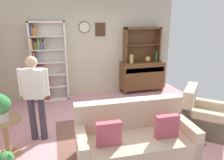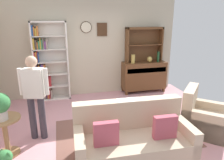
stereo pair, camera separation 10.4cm
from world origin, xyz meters
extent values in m
cube|color=#C68C93|center=(0.00, 0.00, -0.01)|extent=(5.40, 4.60, 0.02)
cube|color=#BCB299|center=(0.00, 2.13, 1.40)|extent=(5.00, 0.06, 2.80)
cylinder|color=beige|center=(-0.14, 2.08, 1.93)|extent=(0.28, 0.03, 0.28)
torus|color=#382314|center=(-0.14, 2.08, 1.93)|extent=(0.31, 0.02, 0.31)
cube|color=#422816|center=(0.30, 2.08, 1.86)|extent=(0.28, 0.03, 0.36)
cube|color=brown|center=(0.20, -0.30, 0.00)|extent=(2.57, 1.64, 0.01)
cube|color=silver|center=(-1.56, 1.93, 1.05)|extent=(0.04, 0.30, 2.10)
cube|color=silver|center=(-0.70, 1.93, 1.05)|extent=(0.04, 0.30, 2.10)
cube|color=silver|center=(-1.13, 1.93, 2.08)|extent=(0.90, 0.30, 0.04)
cube|color=silver|center=(-1.13, 1.93, 0.02)|extent=(0.90, 0.30, 0.04)
cube|color=silver|center=(-1.13, 2.07, 1.05)|extent=(0.90, 0.01, 2.10)
cube|color=silver|center=(-1.13, 1.93, 0.38)|extent=(0.86, 0.30, 0.02)
cube|color=#723F7F|center=(-1.53, 1.91, 0.18)|extent=(0.02, 0.23, 0.25)
cube|color=gold|center=(-1.50, 1.91, 0.19)|extent=(0.03, 0.19, 0.28)
cube|color=#723F7F|center=(-1.45, 1.91, 0.15)|extent=(0.03, 0.18, 0.20)
cube|color=#3F3833|center=(-1.41, 1.91, 0.17)|extent=(0.04, 0.22, 0.25)
cube|color=gray|center=(-1.36, 1.91, 0.15)|extent=(0.04, 0.24, 0.19)
cube|color=#723F7F|center=(-1.31, 1.91, 0.15)|extent=(0.03, 0.13, 0.20)
cube|color=#CC7233|center=(-1.28, 1.91, 0.15)|extent=(0.03, 0.20, 0.19)
cube|color=#B22D33|center=(-1.24, 1.91, 0.16)|extent=(0.04, 0.24, 0.23)
cube|color=gray|center=(-1.19, 1.91, 0.16)|extent=(0.04, 0.22, 0.23)
cube|color=silver|center=(-1.13, 1.93, 0.71)|extent=(0.86, 0.30, 0.02)
cube|color=#723F7F|center=(-1.52, 1.91, 0.49)|extent=(0.03, 0.14, 0.21)
cube|color=gold|center=(-1.49, 1.91, 0.53)|extent=(0.04, 0.19, 0.29)
cube|color=#723F7F|center=(-1.45, 1.91, 0.50)|extent=(0.02, 0.12, 0.23)
cube|color=#337247|center=(-1.41, 1.91, 0.48)|extent=(0.04, 0.17, 0.19)
cube|color=#3F3833|center=(-1.37, 1.91, 0.53)|extent=(0.03, 0.19, 0.29)
cube|color=#3F3833|center=(-1.32, 1.91, 0.52)|extent=(0.04, 0.22, 0.27)
cube|color=gray|center=(-1.27, 1.91, 0.50)|extent=(0.04, 0.16, 0.22)
cube|color=#B22D33|center=(-1.23, 1.91, 0.52)|extent=(0.04, 0.13, 0.27)
cube|color=#B22D33|center=(-1.19, 1.91, 0.53)|extent=(0.03, 0.16, 0.29)
cube|color=silver|center=(-1.13, 1.93, 1.05)|extent=(0.86, 0.30, 0.02)
cube|color=#723F7F|center=(-1.52, 1.91, 0.87)|extent=(0.03, 0.12, 0.29)
cube|color=#3F3833|center=(-1.49, 1.91, 0.84)|extent=(0.02, 0.24, 0.23)
cube|color=#CC7233|center=(-1.45, 1.91, 0.85)|extent=(0.04, 0.22, 0.26)
cube|color=#284C8C|center=(-1.40, 1.91, 0.85)|extent=(0.03, 0.17, 0.26)
cube|color=#723F7F|center=(-1.36, 1.91, 0.86)|extent=(0.04, 0.21, 0.28)
cube|color=#CC7233|center=(-1.31, 1.91, 0.85)|extent=(0.04, 0.21, 0.26)
cube|color=silver|center=(-1.13, 1.93, 1.39)|extent=(0.86, 0.30, 0.02)
cube|color=#B22D33|center=(-1.52, 1.91, 1.19)|extent=(0.03, 0.24, 0.26)
cube|color=gold|center=(-1.49, 1.91, 1.19)|extent=(0.02, 0.20, 0.27)
cube|color=#B22D33|center=(-1.46, 1.91, 1.21)|extent=(0.02, 0.15, 0.29)
cube|color=#284C8C|center=(-1.44, 1.91, 1.18)|extent=(0.02, 0.21, 0.24)
cube|color=silver|center=(-1.13, 1.93, 1.72)|extent=(0.86, 0.30, 0.02)
cube|color=gold|center=(-1.52, 1.91, 1.54)|extent=(0.04, 0.20, 0.28)
cube|color=#3F3833|center=(-1.47, 1.91, 1.52)|extent=(0.04, 0.16, 0.24)
cube|color=#CC7233|center=(-1.43, 1.91, 1.49)|extent=(0.02, 0.16, 0.19)
cube|color=#337247|center=(-1.39, 1.91, 1.51)|extent=(0.03, 0.17, 0.22)
cube|color=gold|center=(-1.36, 1.91, 1.54)|extent=(0.03, 0.17, 0.29)
cube|color=#337247|center=(-1.32, 1.91, 1.52)|extent=(0.03, 0.18, 0.24)
cube|color=gray|center=(-1.28, 1.91, 1.54)|extent=(0.02, 0.16, 0.28)
cube|color=#723F7F|center=(-1.24, 1.91, 1.50)|extent=(0.04, 0.17, 0.20)
cube|color=gray|center=(-1.20, 1.91, 1.52)|extent=(0.04, 0.19, 0.26)
cube|color=#284C8C|center=(-1.52, 1.91, 1.87)|extent=(0.04, 0.18, 0.27)
cube|color=#CC7233|center=(-1.48, 1.91, 1.85)|extent=(0.02, 0.19, 0.23)
cube|color=gold|center=(-1.44, 1.91, 1.83)|extent=(0.04, 0.18, 0.19)
cube|color=#CC7233|center=(-1.40, 1.91, 1.86)|extent=(0.03, 0.20, 0.25)
cube|color=brown|center=(1.52, 1.86, 0.51)|extent=(1.30, 0.45, 0.82)
cube|color=brown|center=(0.92, 1.69, 0.05)|extent=(0.06, 0.06, 0.10)
cube|color=brown|center=(2.12, 1.69, 0.05)|extent=(0.06, 0.06, 0.10)
cube|color=brown|center=(0.92, 2.04, 0.05)|extent=(0.06, 0.06, 0.10)
cube|color=brown|center=(2.12, 2.04, 0.05)|extent=(0.06, 0.06, 0.10)
cube|color=#492C18|center=(1.52, 1.64, 0.71)|extent=(1.20, 0.01, 0.14)
cube|color=brown|center=(0.99, 1.94, 1.42)|extent=(0.04, 0.26, 1.00)
cube|color=brown|center=(2.05, 1.94, 1.42)|extent=(0.04, 0.26, 1.00)
cube|color=brown|center=(1.52, 1.94, 1.89)|extent=(1.10, 0.26, 0.06)
cube|color=brown|center=(1.52, 1.94, 1.42)|extent=(1.06, 0.26, 0.02)
cube|color=brown|center=(1.52, 2.06, 1.42)|extent=(1.10, 0.01, 1.00)
cylinder|color=tan|center=(1.13, 1.78, 1.04)|extent=(0.11, 0.11, 0.25)
ellipsoid|color=tan|center=(1.65, 1.79, 1.01)|extent=(0.15, 0.15, 0.17)
cylinder|color=#194223|center=(1.91, 1.77, 1.08)|extent=(0.07, 0.07, 0.31)
cube|color=#C6AD8E|center=(0.10, -1.11, 0.21)|extent=(1.84, 0.93, 0.42)
cube|color=#C6AD8E|center=(0.12, -0.79, 0.66)|extent=(1.81, 0.28, 0.48)
cube|color=#C6AD8E|center=(-0.73, -1.08, 0.30)|extent=(0.18, 0.86, 0.60)
cube|color=#C6AD8E|center=(0.93, -1.15, 0.30)|extent=(0.18, 0.86, 0.60)
cube|color=#B74C5B|center=(-0.35, -1.21, 0.60)|extent=(0.36, 0.12, 0.36)
cube|color=#B74C5B|center=(0.55, -1.25, 0.60)|extent=(0.36, 0.12, 0.36)
cube|color=white|center=(0.12, -0.79, 0.90)|extent=(0.37, 0.20, 0.00)
cube|color=#C6AD8E|center=(1.74, -0.66, 0.20)|extent=(1.08, 1.08, 0.40)
cube|color=#C6AD8E|center=(1.52, -0.45, 0.64)|extent=(0.64, 0.67, 0.48)
cube|color=#C6AD8E|center=(1.53, -0.88, 0.28)|extent=(0.66, 0.64, 0.55)
cube|color=#C6AD8E|center=(1.95, -0.44, 0.28)|extent=(0.66, 0.64, 0.55)
cylinder|color=#997047|center=(-1.85, -0.45, 0.64)|extent=(0.52, 0.52, 0.03)
cylinder|color=#997047|center=(-1.85, -0.45, 0.31)|extent=(0.08, 0.08, 0.63)
cylinder|color=#997047|center=(-1.85, -0.45, 0.01)|extent=(0.36, 0.36, 0.03)
cylinder|color=beige|center=(-1.85, -0.51, 0.73)|extent=(0.19, 0.19, 0.15)
sphere|color=#387F42|center=(-1.85, -0.51, 0.94)|extent=(0.32, 0.32, 0.32)
sphere|color=#387F42|center=(-1.81, -0.83, 0.20)|extent=(0.23, 0.23, 0.23)
ellipsoid|color=#387F42|center=(-1.74, -0.88, 0.23)|extent=(0.07, 0.04, 0.16)
ellipsoid|color=#387F42|center=(-1.85, -0.76, 0.23)|extent=(0.07, 0.04, 0.16)
cylinder|color=#38333D|center=(-1.47, -0.03, 0.41)|extent=(0.15, 0.15, 0.82)
cylinder|color=#38333D|center=(-1.30, -0.08, 0.41)|extent=(0.15, 0.15, 0.82)
cube|color=silver|center=(-1.38, -0.05, 1.08)|extent=(0.38, 0.28, 0.52)
sphere|color=tan|center=(-1.38, -0.05, 1.46)|extent=(0.24, 0.24, 0.20)
cylinder|color=silver|center=(-1.60, 0.00, 1.11)|extent=(0.10, 0.10, 0.48)
cylinder|color=silver|center=(-1.17, -0.11, 1.11)|extent=(0.10, 0.10, 0.48)
cube|color=brown|center=(0.21, -0.20, 0.40)|extent=(0.80, 0.50, 0.03)
cube|color=brown|center=(-0.16, -0.42, 0.20)|extent=(0.05, 0.05, 0.39)
cube|color=brown|center=(0.58, -0.42, 0.20)|extent=(0.05, 0.05, 0.39)
cube|color=brown|center=(-0.16, 0.02, 0.20)|extent=(0.05, 0.05, 0.39)
cube|color=brown|center=(0.58, 0.02, 0.20)|extent=(0.05, 0.05, 0.39)
cube|color=#723F7F|center=(0.18, -0.26, 0.43)|extent=(0.18, 0.14, 0.02)
cube|color=#3F3833|center=(0.18, -0.26, 0.45)|extent=(0.14, 0.12, 0.02)
camera|label=1|loc=(-1.03, -3.72, 2.17)|focal=33.32mm
camera|label=2|loc=(-0.93, -3.75, 2.17)|focal=33.32mm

